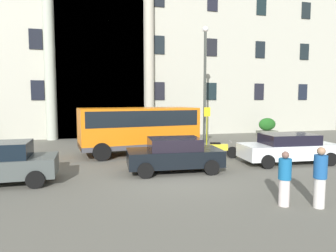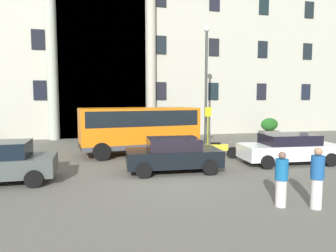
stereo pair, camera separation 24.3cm
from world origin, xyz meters
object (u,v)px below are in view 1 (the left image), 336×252
object	(u,v)px
hedge_planter_entrance_right	(169,130)
parked_sedan_second	(174,154)
pedestrian_man_red_shirt	(285,179)
bus_stop_sign	(207,122)
parked_coupe_end	(289,148)
orange_minibus	(139,126)
motorcycle_near_kerb	(218,149)
pedestrian_child_trailing	(320,177)
hedge_planter_far_west	(267,127)
lamppost_plaza_centre	(205,76)

from	to	relation	value
hedge_planter_entrance_right	parked_sedan_second	xyz separation A→B (m)	(-2.24, -9.23, -0.05)
pedestrian_man_red_shirt	parked_sedan_second	bearing A→B (deg)	-66.15
bus_stop_sign	parked_coupe_end	xyz separation A→B (m)	(1.61, -6.27, -0.83)
orange_minibus	parked_coupe_end	distance (m)	7.83
motorcycle_near_kerb	pedestrian_child_trailing	xyz separation A→B (m)	(-0.16, -7.20, 0.42)
orange_minibus	hedge_planter_far_west	bearing A→B (deg)	17.54
motorcycle_near_kerb	pedestrian_child_trailing	bearing A→B (deg)	-75.18
bus_stop_sign	parked_coupe_end	bearing A→B (deg)	-75.57
parked_coupe_end	lamppost_plaza_centre	distance (m)	8.24
hedge_planter_entrance_right	hedge_planter_far_west	size ratio (longest dim) A/B	1.05
motorcycle_near_kerb	pedestrian_child_trailing	world-z (taller)	pedestrian_child_trailing
parked_coupe_end	pedestrian_child_trailing	xyz separation A→B (m)	(-2.92, -5.26, 0.15)
bus_stop_sign	lamppost_plaza_centre	world-z (taller)	lamppost_plaza_centre
orange_minibus	parked_sedan_second	xyz separation A→B (m)	(0.80, -4.44, -0.81)
pedestrian_man_red_shirt	lamppost_plaza_centre	bearing A→B (deg)	-99.35
orange_minibus	lamppost_plaza_centre	xyz separation A→B (m)	(5.05, 2.85, 3.05)
hedge_planter_entrance_right	lamppost_plaza_centre	size ratio (longest dim) A/B	0.21
hedge_planter_far_west	pedestrian_man_red_shirt	bearing A→B (deg)	-121.59
bus_stop_sign	hedge_planter_entrance_right	distance (m)	3.45
orange_minibus	pedestrian_child_trailing	xyz separation A→B (m)	(3.59, -9.53, -0.67)
hedge_planter_far_west	motorcycle_near_kerb	size ratio (longest dim) A/B	0.79
pedestrian_child_trailing	pedestrian_man_red_shirt	bearing A→B (deg)	30.51
orange_minibus	lamppost_plaza_centre	world-z (taller)	lamppost_plaza_centre
pedestrian_child_trailing	motorcycle_near_kerb	bearing A→B (deg)	-36.91
pedestrian_child_trailing	orange_minibus	bearing A→B (deg)	-15.04
hedge_planter_entrance_right	hedge_planter_far_west	bearing A→B (deg)	2.17
hedge_planter_entrance_right	pedestrian_man_red_shirt	bearing A→B (deg)	-91.28
hedge_planter_far_west	pedestrian_man_red_shirt	size ratio (longest dim) A/B	0.98
orange_minibus	motorcycle_near_kerb	distance (m)	4.54
bus_stop_sign	pedestrian_child_trailing	world-z (taller)	bus_stop_sign
orange_minibus	pedestrian_man_red_shirt	bearing A→B (deg)	-79.88
hedge_planter_far_west	parked_sedan_second	world-z (taller)	hedge_planter_far_west
hedge_planter_far_west	hedge_planter_entrance_right	bearing A→B (deg)	-177.83
orange_minibus	parked_sedan_second	distance (m)	4.58
parked_coupe_end	orange_minibus	bearing A→B (deg)	151.23
hedge_planter_entrance_right	parked_coupe_end	distance (m)	9.71
hedge_planter_far_west	parked_coupe_end	size ratio (longest dim) A/B	0.33
lamppost_plaza_centre	orange_minibus	bearing A→B (deg)	-150.59
motorcycle_near_kerb	pedestrian_man_red_shirt	xyz separation A→B (m)	(-1.02, -6.82, 0.33)
hedge_planter_far_west	bus_stop_sign	bearing A→B (deg)	-154.70
parked_coupe_end	pedestrian_child_trailing	size ratio (longest dim) A/B	2.70
bus_stop_sign	parked_coupe_end	size ratio (longest dim) A/B	0.54
bus_stop_sign	motorcycle_near_kerb	xyz separation A→B (m)	(-1.15, -4.33, -1.10)
hedge_planter_far_west	motorcycle_near_kerb	distance (m)	10.75
parked_coupe_end	pedestrian_child_trailing	bearing A→B (deg)	-114.52
orange_minibus	pedestrian_child_trailing	world-z (taller)	orange_minibus
bus_stop_sign	hedge_planter_far_west	distance (m)	7.35
parked_sedan_second	lamppost_plaza_centre	xyz separation A→B (m)	(4.26, 7.28, 3.86)
bus_stop_sign	pedestrian_child_trailing	distance (m)	11.62
hedge_planter_far_west	parked_coupe_end	bearing A→B (deg)	-117.96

